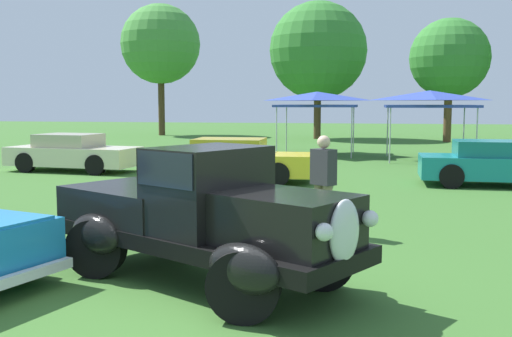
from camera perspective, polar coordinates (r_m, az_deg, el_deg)
name	(u,v)px	position (r m, az deg, el deg)	size (l,w,h in m)	color
ground_plane	(207,295)	(7.22, -4.67, -11.79)	(120.00, 120.00, 0.00)	#386628
feature_pickup_truck	(204,214)	(7.50, -4.95, -4.30)	(4.38, 3.34, 1.70)	black
show_car_cream	(72,153)	(20.62, -16.94, 1.41)	(4.42, 2.13, 1.22)	beige
show_car_yellow	(234,160)	(17.19, -2.06, 0.77)	(4.45, 1.78, 1.22)	yellow
show_car_teal	(492,164)	(17.45, 21.34, 0.42)	(3.84, 1.78, 1.22)	teal
spectator_between_cars	(323,182)	(10.21, 6.37, -1.23)	(0.46, 0.44, 1.69)	#7F7056
canopy_tent_left_field	(317,98)	(26.17, 5.79, 6.61)	(3.39, 3.39, 2.71)	#B7B7BC
canopy_tent_center_field	(430,98)	(24.46, 16.09, 6.43)	(3.39, 3.39, 2.71)	#B7B7BC
treeline_far_left	(160,44)	(42.44, -9.00, 11.50)	(5.39, 5.39, 8.91)	#47331E
treeline_mid_left	(318,51)	(37.92, 5.87, 11.00)	(5.98, 5.98, 8.41)	#47331E
treeline_center	(450,58)	(36.35, 17.80, 9.86)	(4.47, 4.47, 6.99)	brown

